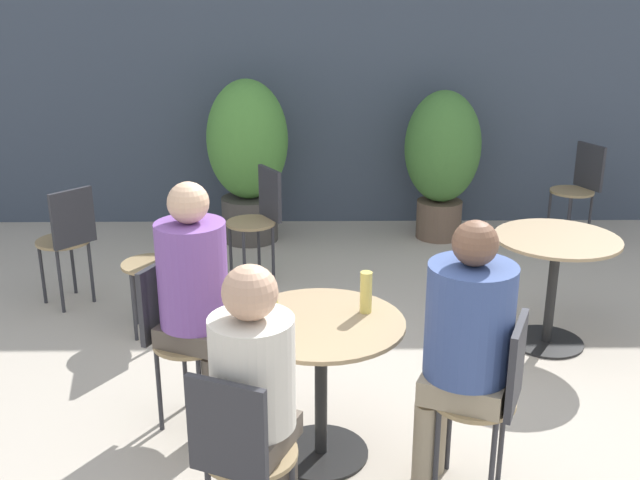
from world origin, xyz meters
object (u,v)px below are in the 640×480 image
Objects in this scene: bistro_chair_5 at (68,234)px; beer_glass_1 at (270,312)px; bistro_chair_0 at (175,327)px; potted_plant_0 at (248,153)px; seated_person_0 at (196,288)px; bistro_chair_1 at (240,450)px; bistro_chair_4 at (580,183)px; beer_glass_0 at (367,292)px; seated_person_1 at (255,384)px; bistro_chair_3 at (163,254)px; seated_person_2 at (465,338)px; bistro_chair_6 at (260,213)px; bistro_chair_2 at (493,390)px; potted_plant_1 at (442,155)px; cafe_table_far at (554,266)px; cafe_table_near at (321,357)px.

bistro_chair_5 is 5.53× the size of beer_glass_1.
bistro_chair_0 is 2.88m from potted_plant_0.
seated_person_0 is 0.50m from beer_glass_1.
bistro_chair_4 is (2.57, 3.81, 0.00)m from bistro_chair_1.
bistro_chair_0 is 4.32× the size of beer_glass_0.
bistro_chair_4 is 4.46m from seated_person_1.
seated_person_0 is (-0.29, 0.98, 0.24)m from bistro_chair_1.
potted_plant_0 is at bearing 104.49° from beer_glass_0.
bistro_chair_3 is 2.12m from seated_person_1.
beer_glass_0 is at bearing -79.65° from bistro_chair_0.
bistro_chair_5 is at bearing -108.13° from seated_person_2.
bistro_chair_1 and bistro_chair_6 have the same top height.
bistro_chair_2 is 3.55m from potted_plant_1.
bistro_chair_1 is 0.66× the size of potted_plant_1.
bistro_chair_6 is at bearing 18.06° from seated_person_0.
potted_plant_0 reaches higher than beer_glass_0.
seated_person_0 is at bearing -69.16° from bistro_chair_4.
beer_glass_0 is 0.47m from beer_glass_1.
bistro_chair_6 is at bearing -132.70° from bistro_chair_2.
bistro_chair_4 is at bearing 150.56° from bistro_chair_5.
potted_plant_0 reaches higher than cafe_table_far.
cafe_table_near is 1.70m from bistro_chair_3.
potted_plant_0 is (1.12, 1.41, 0.25)m from bistro_chair_5.
cafe_table_near is 2.45m from bistro_chair_5.
bistro_chair_3 reaches higher than cafe_table_near.
cafe_table_far is 1.66m from seated_person_2.
bistro_chair_4 is 5.53× the size of beer_glass_1.
potted_plant_1 is at bearing 99.73° from cafe_table_far.
bistro_chair_3 is at bearing -63.31° from bistro_chair_6.
beer_glass_1 reaches higher than bistro_chair_4.
bistro_chair_5 is (-0.98, 1.45, 0.00)m from bistro_chair_0.
bistro_chair_0 and bistro_chair_5 have the same top height.
potted_plant_1 is at bearing -120.29° from bistro_chair_4.
seated_person_0 reaches higher than beer_glass_1.
potted_plant_1 is at bearing -6.52° from seated_person_0.
bistro_chair_6 is at bearing 134.89° from bistro_chair_3.
seated_person_1 reaches higher than bistro_chair_3.
bistro_chair_0 and bistro_chair_2 have the same top height.
seated_person_1 is (1.44, -2.37, 0.20)m from bistro_chair_5.
cafe_table_far is at bearing -110.85° from seated_person_1.
beer_glass_1 is (-0.82, 0.19, 0.04)m from seated_person_2.
bistro_chair_2 is (1.45, -0.62, 0.00)m from bistro_chair_0.
bistro_chair_3 is (-0.68, 2.11, 0.00)m from bistro_chair_1.
bistro_chair_0 is 3.43m from potted_plant_1.
bistro_chair_5 is at bearing 128.91° from beer_glass_1.
bistro_chair_5 reaches higher than cafe_table_far.
beer_glass_1 is at bearing -74.24° from bistro_chair_1.
potted_plant_0 is at bearing -115.64° from bistro_chair_4.
cafe_table_near is at bearing -79.61° from potted_plant_0.
seated_person_2 is at bearing -134.93° from seated_person_1.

